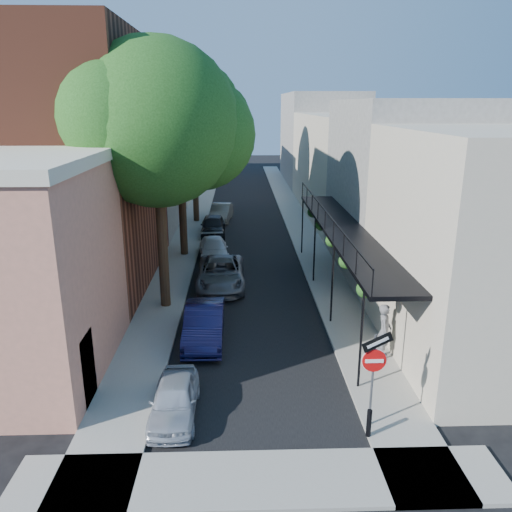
{
  "coord_description": "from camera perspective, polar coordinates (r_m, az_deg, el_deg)",
  "views": [
    {
      "loc": [
        -0.43,
        -10.95,
        8.76
      ],
      "look_at": [
        0.21,
        8.6,
        2.8
      ],
      "focal_mm": 35.0,
      "sensor_mm": 36.0,
      "label": 1
    }
  ],
  "objects": [
    {
      "name": "oak_far",
      "position": [
        38.33,
        -6.52,
        16.09
      ],
      "size": [
        7.7,
        7.0,
        11.9
      ],
      "color": "#322214",
      "rests_on": "ground"
    },
    {
      "name": "parked_car_c",
      "position": [
        24.91,
        -4.02,
        -1.98
      ],
      "size": [
        2.39,
        5.06,
        1.4
      ],
      "primitive_type": "imported",
      "rotation": [
        0.0,
        0.0,
        0.02
      ],
      "color": "#5C5E64",
      "rests_on": "ground"
    },
    {
      "name": "ground",
      "position": [
        14.03,
        0.31,
        -21.7
      ],
      "size": [
        160.0,
        160.0,
        0.0
      ],
      "primitive_type": "plane",
      "color": "black",
      "rests_on": "ground"
    },
    {
      "name": "buildings_left",
      "position": [
        40.87,
        -14.69,
        11.04
      ],
      "size": [
        10.1,
        59.1,
        12.0
      ],
      "color": "tan",
      "rests_on": "ground"
    },
    {
      "name": "buildings_right",
      "position": [
        41.74,
        11.37,
        10.66
      ],
      "size": [
        9.8,
        55.0,
        10.0
      ],
      "color": "#B8AF98",
      "rests_on": "ground"
    },
    {
      "name": "parked_car_b",
      "position": [
        19.4,
        -5.94,
        -7.73
      ],
      "size": [
        1.49,
        4.19,
        1.38
      ],
      "primitive_type": "imported",
      "rotation": [
        0.0,
        0.0,
        0.01
      ],
      "color": "#13123B",
      "rests_on": "ground"
    },
    {
      "name": "sign_post",
      "position": [
        14.15,
        13.34,
        -11.93
      ],
      "size": [
        0.89,
        0.17,
        2.99
      ],
      "color": "#595B60",
      "rests_on": "ground"
    },
    {
      "name": "oak_near",
      "position": [
        21.43,
        -10.08,
        14.34
      ],
      "size": [
        7.48,
        6.8,
        11.42
      ],
      "color": "#322214",
      "rests_on": "ground"
    },
    {
      "name": "road_surface",
      "position": [
        41.87,
        -1.26,
        4.88
      ],
      "size": [
        6.0,
        64.0,
        0.01
      ],
      "primitive_type": "cube",
      "color": "black",
      "rests_on": "ground"
    },
    {
      "name": "parked_car_f",
      "position": [
        39.02,
        -4.01,
        4.95
      ],
      "size": [
        1.86,
        4.23,
        1.35
      ],
      "primitive_type": "imported",
      "rotation": [
        0.0,
        0.0,
        -0.11
      ],
      "color": "slate",
      "rests_on": "ground"
    },
    {
      "name": "parked_car_e",
      "position": [
        34.73,
        -4.93,
        3.47
      ],
      "size": [
        1.77,
        4.17,
        1.41
      ],
      "primitive_type": "imported",
      "rotation": [
        0.0,
        0.0,
        0.03
      ],
      "color": "black",
      "rests_on": "ground"
    },
    {
      "name": "oak_mid",
      "position": [
        29.38,
        -7.94,
        13.47
      ],
      "size": [
        6.6,
        6.0,
        10.2
      ],
      "color": "#322214",
      "rests_on": "ground"
    },
    {
      "name": "sidewalk_left",
      "position": [
        42.01,
        -6.75,
        4.88
      ],
      "size": [
        2.0,
        64.0,
        0.12
      ],
      "primitive_type": "cube",
      "color": "gray",
      "rests_on": "ground"
    },
    {
      "name": "parked_car_a",
      "position": [
        15.25,
        -9.3,
        -15.84
      ],
      "size": [
        1.33,
        3.28,
        1.11
      ],
      "primitive_type": "imported",
      "rotation": [
        0.0,
        0.0,
        0.0
      ],
      "color": "#A3A9B5",
      "rests_on": "ground"
    },
    {
      "name": "sidewalk_cross",
      "position": [
        13.22,
        0.49,
        -24.2
      ],
      "size": [
        12.0,
        2.0,
        0.12
      ],
      "primitive_type": "cube",
      "color": "gray",
      "rests_on": "ground"
    },
    {
      "name": "pedestrian",
      "position": [
        18.25,
        14.45,
        -8.34
      ],
      "size": [
        0.67,
        0.84,
        2.02
      ],
      "primitive_type": "imported",
      "rotation": [
        0.0,
        0.0,
        1.29
      ],
      "color": "slate",
      "rests_on": "sidewalk_right"
    },
    {
      "name": "parked_car_d",
      "position": [
        29.56,
        -4.85,
        0.83
      ],
      "size": [
        2.03,
        4.16,
        1.17
      ],
      "primitive_type": "imported",
      "rotation": [
        0.0,
        0.0,
        0.1
      ],
      "color": "silver",
      "rests_on": "ground"
    },
    {
      "name": "sidewalk_right",
      "position": [
        42.09,
        4.21,
        4.97
      ],
      "size": [
        2.0,
        64.0,
        0.12
      ],
      "primitive_type": "cube",
      "color": "gray",
      "rests_on": "ground"
    },
    {
      "name": "bollard",
      "position": [
        14.51,
        12.78,
        -18.12
      ],
      "size": [
        0.14,
        0.14,
        0.8
      ],
      "primitive_type": "cylinder",
      "color": "black",
      "rests_on": "sidewalk_right"
    }
  ]
}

